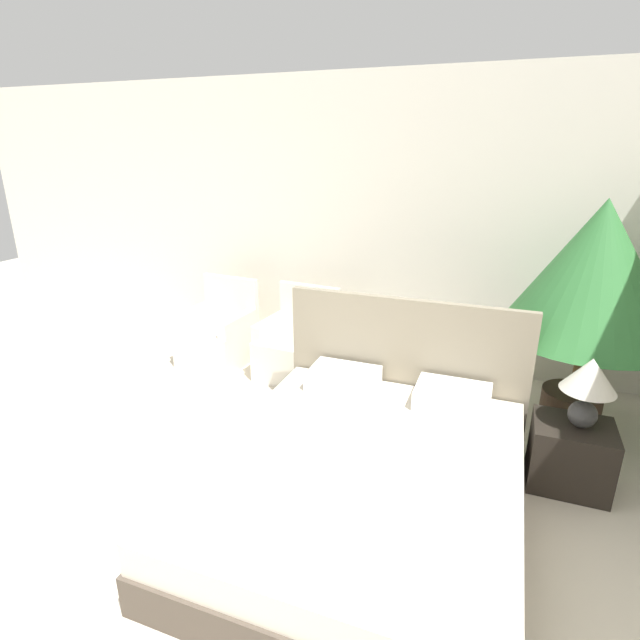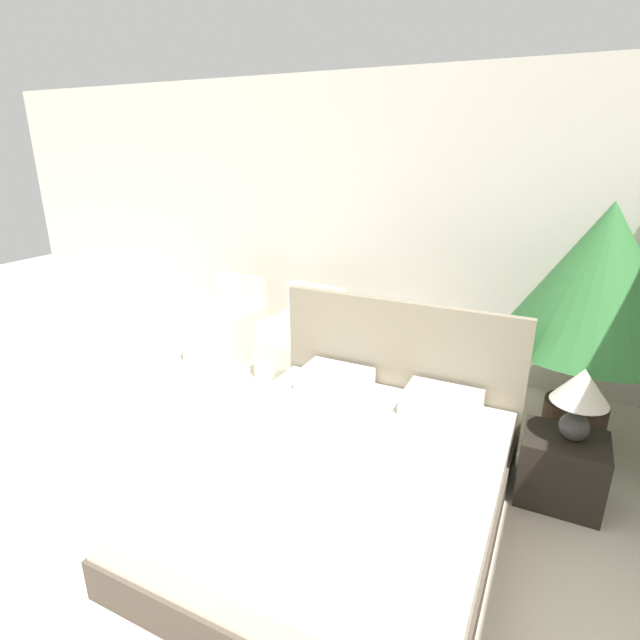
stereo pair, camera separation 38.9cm
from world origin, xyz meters
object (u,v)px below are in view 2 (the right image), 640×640
potted_palm (600,282)px  nightstand (561,469)px  armchair_near_window_right (301,349)px  table_lamp (581,394)px  armchair_near_window_left (227,335)px  bed (344,479)px

potted_palm → nightstand: size_ratio=3.65×
nightstand → armchair_near_window_right: bearing=158.7°
nightstand → table_lamp: 0.56m
armchair_near_window_left → table_lamp: (3.38, -0.95, 0.52)m
armchair_near_window_left → table_lamp: table_lamp is taller
armchair_near_window_right → table_lamp: bearing=-16.0°
armchair_near_window_left → nightstand: armchair_near_window_left is taller
bed → table_lamp: bed is taller
bed → potted_palm: bearing=50.9°
armchair_near_window_left → table_lamp: 3.55m
armchair_near_window_right → potted_palm: bearing=2.8°
armchair_near_window_left → armchair_near_window_right: same height
bed → armchair_near_window_left: 2.72m
table_lamp → potted_palm: bearing=86.8°
potted_palm → armchair_near_window_left: bearing=178.4°
armchair_near_window_right → armchair_near_window_left: bearing=-174.9°
table_lamp → armchair_near_window_right: bearing=158.9°
armchair_near_window_left → nightstand: 3.48m
armchair_near_window_left → bed: bearing=-34.5°
armchair_near_window_right → potted_palm: (2.51, -0.10, 1.03)m
armchair_near_window_left → armchair_near_window_right: bearing=3.9°
bed → nightstand: bearing=31.4°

